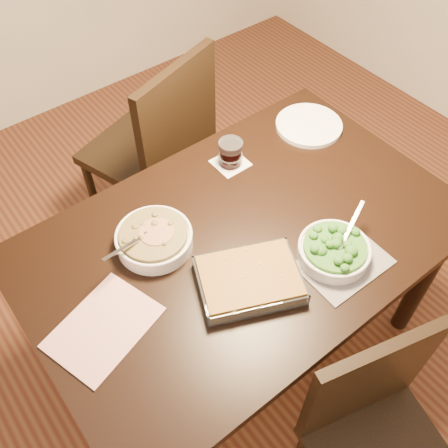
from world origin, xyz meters
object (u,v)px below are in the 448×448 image
wine_tumbler (231,152)px  dinner_plate (309,125)px  chair_far (159,145)px  table (244,252)px  broccoli_bowl (334,250)px  baking_dish (249,280)px  stew_bowl (154,238)px  chair_near (376,433)px

wine_tumbler → dinner_plate: bearing=-4.4°
wine_tumbler → chair_far: (-0.04, 0.45, -0.26)m
table → broccoli_bowl: size_ratio=5.71×
broccoli_bowl → baking_dish: 0.28m
stew_bowl → chair_far: bearing=57.5°
stew_bowl → wine_tumbler: 0.44m
stew_bowl → chair_far: 0.74m
broccoli_bowl → chair_near: size_ratio=0.29×
table → baking_dish: (-0.11, -0.15, 0.12)m
baking_dish → wine_tumbler: size_ratio=3.76×
baking_dish → wine_tumbler: bearing=81.6°
chair_near → dinner_plate: bearing=73.1°
stew_bowl → chair_far: chair_far is taller
chair_near → stew_bowl: bearing=120.3°
baking_dish → dinner_plate: baking_dish is taller
stew_bowl → broccoli_bowl: 0.55m
table → baking_dish: size_ratio=3.89×
dinner_plate → chair_near: chair_near is taller
wine_tumbler → chair_far: 0.52m
chair_near → table: bearing=102.4°
chair_far → broccoli_bowl: bearing=74.0°
wine_tumbler → chair_far: size_ratio=0.10×
table → stew_bowl: (-0.25, 0.14, 0.13)m
dinner_plate → chair_far: 0.66m
table → chair_near: size_ratio=1.66×
stew_bowl → baking_dish: stew_bowl is taller
dinner_plate → broccoli_bowl: bearing=-127.3°
wine_tumbler → dinner_plate: (0.36, -0.03, -0.04)m
broccoli_bowl → chair_far: (-0.03, 0.96, -0.23)m
table → wine_tumbler: bearing=59.6°
table → chair_near: chair_near is taller
stew_bowl → broccoli_bowl: (0.41, -0.38, -0.00)m
chair_near → baking_dish: bearing=114.3°
dinner_plate → chair_far: chair_far is taller
table → wine_tumbler: 0.36m
broccoli_bowl → baking_dish: size_ratio=0.68×
broccoli_bowl → baking_dish: (-0.27, 0.08, -0.00)m
dinner_plate → chair_far: (-0.40, 0.47, -0.21)m
baking_dish → stew_bowl: bearing=139.0°
table → broccoli_bowl: bearing=-55.7°
stew_bowl → dinner_plate: size_ratio=1.04×
baking_dish → chair_far: chair_far is taller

